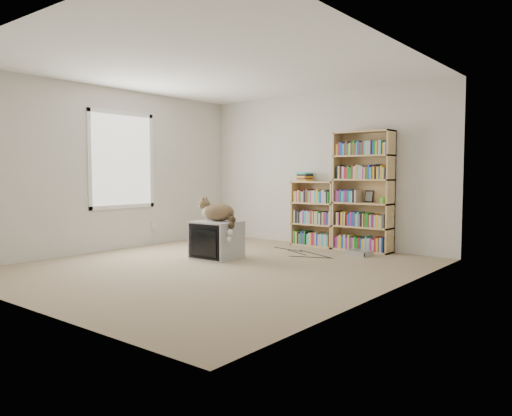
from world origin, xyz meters
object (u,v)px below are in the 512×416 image
Objects in this scene: crt_tv at (217,240)px; bookcase_tall at (363,195)px; cat at (220,215)px; bookcase_short at (315,216)px; dvd_player at (359,253)px.

crt_tv is 0.34× the size of bookcase_tall.
cat is 0.70× the size of bookcase_short.
crt_tv is 2.37m from bookcase_tall.
bookcase_short reaches higher than cat.
crt_tv reaches higher than dvd_player.
bookcase_tall is 0.95m from dvd_player.
dvd_player is at bearing 28.80° from cat.
crt_tv is 1.95m from bookcase_short.
bookcase_short is 1.19m from dvd_player.
cat is 1.91m from bookcase_short.
dvd_player is at bearing -22.84° from bookcase_short.
cat is at bearing -124.92° from dvd_player.
cat is at bearing -102.40° from bookcase_short.
bookcase_tall is 1.72× the size of bookcase_short.
crt_tv is 2.08m from dvd_player.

